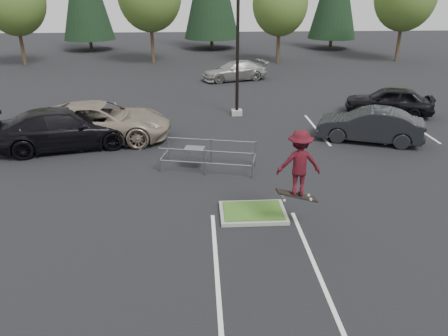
{
  "coord_description": "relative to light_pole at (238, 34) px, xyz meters",
  "views": [
    {
      "loc": [
        -1.73,
        -12.78,
        7.14
      ],
      "look_at": [
        -0.88,
        1.5,
        1.07
      ],
      "focal_mm": 35.0,
      "sensor_mm": 36.0,
      "label": 1
    }
  ],
  "objects": [
    {
      "name": "car_l_black",
      "position": [
        -8.5,
        -5.0,
        -3.63
      ],
      "size": [
        6.82,
        4.07,
        1.85
      ],
      "primitive_type": "imported",
      "rotation": [
        0.0,
        0.0,
        1.82
      ],
      "color": "black",
      "rests_on": "ground"
    },
    {
      "name": "ground",
      "position": [
        -0.5,
        -12.0,
        -4.56
      ],
      "size": [
        120.0,
        120.0,
        0.0
      ],
      "primitive_type": "plane",
      "color": "black",
      "rests_on": "ground"
    },
    {
      "name": "stall_lines",
      "position": [
        -1.85,
        -5.98,
        -4.56
      ],
      "size": [
        22.62,
        17.6,
        0.01
      ],
      "color": "white",
      "rests_on": "ground"
    },
    {
      "name": "grass_median",
      "position": [
        -0.5,
        -12.0,
        -4.48
      ],
      "size": [
        2.2,
        1.6,
        0.16
      ],
      "color": "gray",
      "rests_on": "ground"
    },
    {
      "name": "car_far_silver",
      "position": [
        0.76,
        10.0,
        -3.81
      ],
      "size": [
        5.55,
        3.5,
        1.5
      ],
      "primitive_type": "imported",
      "rotation": [
        0.0,
        0.0,
        5.0
      ],
      "color": "#9B9A96",
      "rests_on": "ground"
    },
    {
      "name": "decid_a",
      "position": [
        -18.51,
        18.03,
        1.02
      ],
      "size": [
        5.44,
        5.44,
        8.91
      ],
      "color": "#38281C",
      "rests_on": "ground"
    },
    {
      "name": "cart_corral",
      "position": [
        -2.3,
        -7.91,
        -3.88
      ],
      "size": [
        4.03,
        2.17,
        1.09
      ],
      "rotation": [
        0.0,
        0.0,
        -0.22
      ],
      "color": "gray",
      "rests_on": "ground"
    },
    {
      "name": "car_r_charc",
      "position": [
        6.0,
        -5.0,
        -3.74
      ],
      "size": [
        5.25,
        3.35,
        1.63
      ],
      "primitive_type": "imported",
      "rotation": [
        0.0,
        0.0,
        4.35
      ],
      "color": "black",
      "rests_on": "ground"
    },
    {
      "name": "light_pole",
      "position": [
        0.0,
        0.0,
        0.0
      ],
      "size": [
        0.7,
        0.6,
        10.12
      ],
      "color": "gray",
      "rests_on": "ground"
    },
    {
      "name": "decid_c",
      "position": [
        5.49,
        17.83,
        0.69
      ],
      "size": [
        5.12,
        5.12,
        8.38
      ],
      "color": "#38281C",
      "rests_on": "ground"
    },
    {
      "name": "skateboarder",
      "position": [
        0.7,
        -13.0,
        -2.34
      ],
      "size": [
        1.31,
        0.76,
        2.31
      ],
      "rotation": [
        0.0,
        0.0,
        3.14
      ],
      "color": "black",
      "rests_on": "ground"
    },
    {
      "name": "car_l_tan",
      "position": [
        -7.0,
        -4.07,
        -3.62
      ],
      "size": [
        6.74,
        3.12,
        1.87
      ],
      "primitive_type": "imported",
      "rotation": [
        0.0,
        0.0,
        1.57
      ],
      "color": "gray",
      "rests_on": "ground"
    },
    {
      "name": "car_r_black",
      "position": [
        8.89,
        -0.5,
        -3.72
      ],
      "size": [
        5.27,
        3.42,
        1.67
      ],
      "primitive_type": "imported",
      "rotation": [
        0.0,
        0.0,
        4.39
      ],
      "color": "black",
      "rests_on": "ground"
    }
  ]
}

